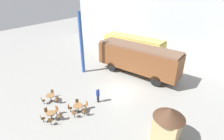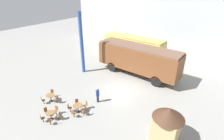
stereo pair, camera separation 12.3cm
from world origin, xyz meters
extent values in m
plane|color=gray|center=(0.00, 0.00, 0.00)|extent=(80.00, 80.00, 0.00)
cube|color=#B2B7C1|center=(0.00, 15.59, 4.50)|extent=(44.00, 0.15, 9.00)
cube|color=#E0C64C|center=(-3.55, 8.52, 2.08)|extent=(9.53, 2.51, 2.75)
cube|color=tan|center=(-3.55, 8.52, 3.57)|extent=(9.34, 2.31, 0.24)
cylinder|color=black|center=(-0.69, 7.32, 0.54)|extent=(1.09, 0.12, 1.09)
cylinder|color=black|center=(-0.69, 9.71, 0.54)|extent=(1.09, 0.12, 1.09)
cylinder|color=black|center=(-6.41, 7.32, 0.54)|extent=(1.09, 0.12, 1.09)
cylinder|color=black|center=(-6.41, 9.71, 0.54)|extent=(1.09, 0.12, 1.09)
cube|color=brown|center=(-0.47, 4.53, 2.29)|extent=(10.79, 2.81, 2.83)
cube|color=brown|center=(-0.47, 4.53, 3.83)|extent=(10.57, 2.58, 0.24)
cylinder|color=black|center=(2.76, 3.19, 0.67)|extent=(1.34, 0.12, 1.34)
cylinder|color=black|center=(2.76, 5.88, 0.67)|extent=(1.34, 0.12, 1.34)
cylinder|color=black|center=(-3.71, 3.19, 0.67)|extent=(1.34, 0.12, 1.34)
cylinder|color=black|center=(-3.71, 5.88, 0.67)|extent=(1.34, 0.12, 1.34)
cylinder|color=black|center=(-4.53, -6.00, 0.01)|extent=(0.44, 0.44, 0.02)
cylinder|color=black|center=(-4.53, -6.00, 0.38)|extent=(0.08, 0.08, 0.71)
cylinder|color=olive|center=(-4.53, -6.00, 0.75)|extent=(0.86, 0.86, 0.03)
cylinder|color=black|center=(-1.05, -5.46, 0.01)|extent=(0.44, 0.44, 0.02)
cylinder|color=black|center=(-1.05, -5.46, 0.38)|extent=(0.08, 0.08, 0.72)
cylinder|color=olive|center=(-1.05, -5.46, 0.75)|extent=(0.91, 0.91, 0.03)
cylinder|color=black|center=(-2.23, -7.61, 0.01)|extent=(0.44, 0.44, 0.02)
cylinder|color=black|center=(-2.23, -7.61, 0.37)|extent=(0.08, 0.08, 0.70)
cylinder|color=olive|center=(-2.23, -7.61, 0.74)|extent=(0.76, 0.76, 0.03)
cylinder|color=black|center=(-3.82, -5.84, 0.21)|extent=(0.06, 0.06, 0.42)
cylinder|color=brown|center=(-3.82, -5.84, 0.43)|extent=(0.36, 0.36, 0.03)
cube|color=brown|center=(-3.67, -5.80, 0.66)|extent=(0.10, 0.29, 0.42)
cylinder|color=black|center=(-5.02, -5.47, 0.21)|extent=(0.06, 0.06, 0.42)
cylinder|color=brown|center=(-5.02, -5.47, 0.43)|extent=(0.36, 0.36, 0.03)
cube|color=brown|center=(-5.13, -5.36, 0.66)|extent=(0.24, 0.23, 0.42)
cylinder|color=black|center=(-4.74, -6.70, 0.21)|extent=(0.06, 0.06, 0.42)
cylinder|color=brown|center=(-4.74, -6.70, 0.43)|extent=(0.36, 0.36, 0.03)
cube|color=brown|center=(-4.78, -6.84, 0.66)|extent=(0.29, 0.12, 0.42)
cylinder|color=black|center=(-1.66, -5.02, 0.21)|extent=(0.06, 0.06, 0.42)
cylinder|color=brown|center=(-1.66, -5.02, 0.43)|extent=(0.36, 0.36, 0.03)
cube|color=brown|center=(-1.78, -4.93, 0.66)|extent=(0.20, 0.26, 0.42)
cylinder|color=black|center=(-1.66, -5.90, 0.21)|extent=(0.06, 0.06, 0.42)
cylinder|color=brown|center=(-1.66, -5.90, 0.43)|extent=(0.36, 0.36, 0.03)
cube|color=brown|center=(-1.78, -5.99, 0.66)|extent=(0.20, 0.26, 0.42)
cylinder|color=black|center=(-0.82, -6.18, 0.21)|extent=(0.06, 0.06, 0.42)
cylinder|color=brown|center=(-0.82, -6.18, 0.43)|extent=(0.36, 0.36, 0.03)
cube|color=brown|center=(-0.77, -6.33, 0.66)|extent=(0.29, 0.13, 0.42)
cylinder|color=black|center=(-0.29, -5.47, 0.21)|extent=(0.06, 0.06, 0.42)
cylinder|color=brown|center=(-0.29, -5.47, 0.43)|extent=(0.36, 0.36, 0.03)
cube|color=brown|center=(-0.14, -5.47, 0.66)|extent=(0.04, 0.29, 0.42)
cylinder|color=black|center=(-0.81, -4.75, 0.21)|extent=(0.06, 0.06, 0.42)
cylinder|color=brown|center=(-0.81, -4.75, 0.43)|extent=(0.36, 0.36, 0.03)
cube|color=brown|center=(-0.76, -4.60, 0.66)|extent=(0.29, 0.13, 0.42)
cylinder|color=black|center=(-2.91, -7.56, 0.21)|extent=(0.06, 0.06, 0.42)
cylinder|color=brown|center=(-2.91, -7.56, 0.43)|extent=(0.36, 0.36, 0.03)
cube|color=brown|center=(-3.06, -7.55, 0.66)|extent=(0.06, 0.29, 0.42)
cylinder|color=black|center=(-2.49, -8.24, 0.21)|extent=(0.06, 0.06, 0.42)
cylinder|color=brown|center=(-2.49, -8.24, 0.43)|extent=(0.36, 0.36, 0.03)
cube|color=brown|center=(-2.54, -8.38, 0.66)|extent=(0.28, 0.14, 0.42)
cylinder|color=black|center=(-1.71, -8.04, 0.21)|extent=(0.06, 0.06, 0.42)
cylinder|color=brown|center=(-1.71, -8.04, 0.43)|extent=(0.36, 0.36, 0.03)
cube|color=brown|center=(-1.59, -8.14, 0.66)|extent=(0.22, 0.25, 0.42)
cylinder|color=black|center=(-1.66, -7.24, 0.21)|extent=(0.06, 0.06, 0.42)
cylinder|color=brown|center=(-1.66, -7.24, 0.43)|extent=(0.36, 0.36, 0.03)
cube|color=brown|center=(-1.53, -7.16, 0.66)|extent=(0.19, 0.27, 0.42)
cylinder|color=black|center=(-2.40, -6.94, 0.21)|extent=(0.06, 0.06, 0.42)
cylinder|color=brown|center=(-2.40, -6.94, 0.43)|extent=(0.36, 0.36, 0.03)
cube|color=brown|center=(-2.44, -6.80, 0.66)|extent=(0.29, 0.11, 0.42)
cylinder|color=#262633|center=(-0.61, -3.16, 0.38)|extent=(0.24, 0.24, 0.75)
cylinder|color=navy|center=(-0.61, -3.16, 1.09)|extent=(0.34, 0.34, 0.67)
sphere|color=tan|center=(-0.61, -3.16, 1.53)|extent=(0.22, 0.22, 0.22)
cube|color=tan|center=(6.71, -3.66, 1.10)|extent=(1.80, 1.80, 2.20)
cone|color=#472D1E|center=(6.71, -3.66, 2.60)|extent=(2.34, 2.34, 0.80)
cylinder|color=#2D519E|center=(-6.71, 0.81, 4.00)|extent=(0.44, 0.44, 8.00)
camera|label=1|loc=(9.29, -13.95, 10.91)|focal=28.00mm
camera|label=2|loc=(9.39, -13.88, 10.91)|focal=28.00mm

